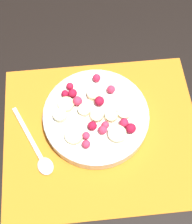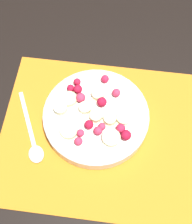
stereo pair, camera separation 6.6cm
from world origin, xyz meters
name	(u,v)px [view 1 (the left image)]	position (x,y,z in m)	size (l,w,h in m)	color
ground_plane	(102,133)	(0.00, 0.00, 0.00)	(3.00, 3.00, 0.00)	black
placemat	(102,133)	(0.00, 0.00, 0.00)	(0.43, 0.36, 0.01)	orange
fruit_bowl	(96,116)	(-0.01, 0.03, 0.03)	(0.23, 0.23, 0.05)	silver
spoon	(39,155)	(-0.14, -0.04, 0.01)	(0.09, 0.17, 0.01)	silver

